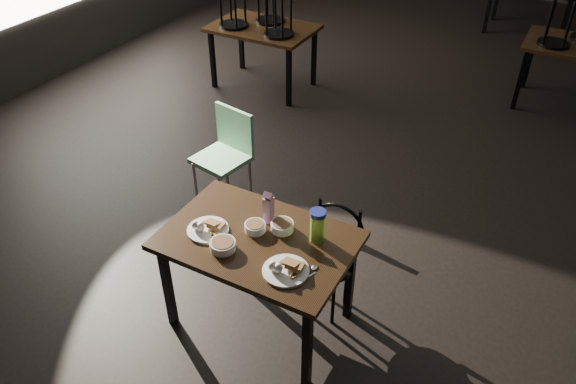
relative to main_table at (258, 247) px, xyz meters
The scene contains 12 objects.
main_table is the anchor object (origin of this frame).
plate_left 0.35m from the main_table, 163.60° to the right, with size 0.27×0.27×0.09m.
plate_right 0.36m from the main_table, 31.58° to the right, with size 0.28×0.28×0.09m.
bowl_near 0.13m from the main_table, 132.40° to the left, with size 0.14×0.14×0.05m.
bowl_far 0.20m from the main_table, 56.04° to the left, with size 0.15×0.15×0.06m.
bowl_big 0.26m from the main_table, 125.98° to the right, with size 0.16×0.16×0.06m.
juice_carton 0.26m from the main_table, 97.13° to the left, with size 0.06×0.06×0.23m.
water_bottle 0.42m from the main_table, 26.46° to the left, with size 0.13×0.13×0.22m.
spoon 0.45m from the main_table, 10.82° to the right, with size 0.05×0.17×0.01m.
bentwood_chair 0.54m from the main_table, 47.60° to the left, with size 0.39×0.39×0.82m.
school_chair 1.44m from the main_table, 131.92° to the left, with size 0.47×0.47×0.88m.
bg_table_left 3.73m from the main_table, 120.15° to the left, with size 1.20×0.80×1.48m.
Camera 1 is at (0.78, -4.64, 3.07)m, focal length 35.00 mm.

